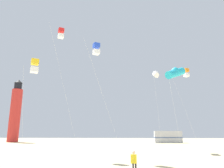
{
  "coord_description": "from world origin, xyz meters",
  "views": [
    {
      "loc": [
        0.68,
        -7.1,
        2.18
      ],
      "look_at": [
        -0.73,
        12.92,
        6.91
      ],
      "focal_mm": 33.83,
      "sensor_mm": 36.0,
      "label": 1
    }
  ],
  "objects_px": {
    "kite_box_blue": "(96,49)",
    "rv_van_silver": "(168,137)",
    "kite_tube_white": "(156,74)",
    "kite_flyer_standing": "(134,160)",
    "kite_box_gold": "(35,66)",
    "lighthouse_distant": "(15,112)",
    "kite_box_scarlet": "(61,34)",
    "kite_box_orange": "(186,73)",
    "kite_tube_cyan": "(175,73)"
  },
  "relations": [
    {
      "from": "kite_tube_white",
      "to": "kite_box_orange",
      "type": "distance_m",
      "value": 4.26
    },
    {
      "from": "kite_box_gold",
      "to": "lighthouse_distant",
      "type": "bearing_deg",
      "value": 120.04
    },
    {
      "from": "kite_tube_white",
      "to": "kite_box_gold",
      "type": "relative_size",
      "value": 1.31
    },
    {
      "from": "kite_flyer_standing",
      "to": "lighthouse_distant",
      "type": "relative_size",
      "value": 0.07
    },
    {
      "from": "kite_box_orange",
      "to": "rv_van_silver",
      "type": "relative_size",
      "value": 1.7
    },
    {
      "from": "kite_box_gold",
      "to": "lighthouse_distant",
      "type": "height_order",
      "value": "lighthouse_distant"
    },
    {
      "from": "lighthouse_distant",
      "to": "rv_van_silver",
      "type": "xyz_separation_m",
      "value": [
        39.65,
        -1.55,
        -6.45
      ]
    },
    {
      "from": "kite_box_scarlet",
      "to": "kite_box_gold",
      "type": "relative_size",
      "value": 1.68
    },
    {
      "from": "kite_box_orange",
      "to": "kite_tube_cyan",
      "type": "relative_size",
      "value": 1.32
    },
    {
      "from": "kite_box_gold",
      "to": "kite_tube_cyan",
      "type": "height_order",
      "value": "kite_tube_cyan"
    },
    {
      "from": "kite_flyer_standing",
      "to": "rv_van_silver",
      "type": "xyz_separation_m",
      "value": [
        9.38,
        39.59,
        0.78
      ]
    },
    {
      "from": "kite_box_blue",
      "to": "kite_tube_white",
      "type": "bearing_deg",
      "value": 51.13
    },
    {
      "from": "kite_tube_white",
      "to": "kite_box_orange",
      "type": "bearing_deg",
      "value": 4.43
    },
    {
      "from": "kite_tube_cyan",
      "to": "rv_van_silver",
      "type": "relative_size",
      "value": 1.29
    },
    {
      "from": "kite_flyer_standing",
      "to": "kite_box_blue",
      "type": "xyz_separation_m",
      "value": [
        -3.35,
        6.04,
        9.87
      ]
    },
    {
      "from": "kite_tube_white",
      "to": "lighthouse_distant",
      "type": "bearing_deg",
      "value": 142.14
    },
    {
      "from": "kite_box_scarlet",
      "to": "kite_tube_cyan",
      "type": "relative_size",
      "value": 1.68
    },
    {
      "from": "kite_box_scarlet",
      "to": "kite_tube_white",
      "type": "bearing_deg",
      "value": 30.32
    },
    {
      "from": "kite_box_scarlet",
      "to": "kite_box_gold",
      "type": "bearing_deg",
      "value": -93.18
    },
    {
      "from": "kite_box_gold",
      "to": "rv_van_silver",
      "type": "bearing_deg",
      "value": 64.65
    },
    {
      "from": "kite_box_scarlet",
      "to": "lighthouse_distant",
      "type": "relative_size",
      "value": 0.83
    },
    {
      "from": "kite_tube_white",
      "to": "kite_box_gold",
      "type": "distance_m",
      "value": 16.97
    },
    {
      "from": "rv_van_silver",
      "to": "kite_tube_cyan",
      "type": "bearing_deg",
      "value": -99.17
    },
    {
      "from": "lighthouse_distant",
      "to": "kite_box_blue",
      "type": "bearing_deg",
      "value": -52.52
    },
    {
      "from": "kite_tube_white",
      "to": "kite_box_gold",
      "type": "height_order",
      "value": "kite_tube_white"
    },
    {
      "from": "kite_tube_white",
      "to": "kite_tube_cyan",
      "type": "distance_m",
      "value": 9.86
    },
    {
      "from": "kite_box_scarlet",
      "to": "kite_tube_cyan",
      "type": "xyz_separation_m",
      "value": [
        11.89,
        -2.82,
        -5.74
      ]
    },
    {
      "from": "kite_flyer_standing",
      "to": "lighthouse_distant",
      "type": "bearing_deg",
      "value": -46.29
    },
    {
      "from": "kite_tube_white",
      "to": "kite_box_gold",
      "type": "xyz_separation_m",
      "value": [
        -11.75,
        -12.01,
        -2.44
      ]
    },
    {
      "from": "kite_flyer_standing",
      "to": "kite_box_orange",
      "type": "height_order",
      "value": "kite_box_orange"
    },
    {
      "from": "kite_box_gold",
      "to": "kite_box_orange",
      "type": "xyz_separation_m",
      "value": [
        15.99,
        12.34,
        2.67
      ]
    },
    {
      "from": "kite_box_scarlet",
      "to": "kite_box_blue",
      "type": "bearing_deg",
      "value": -24.53
    },
    {
      "from": "rv_van_silver",
      "to": "lighthouse_distant",
      "type": "bearing_deg",
      "value": 177.31
    },
    {
      "from": "kite_tube_cyan",
      "to": "kite_box_blue",
      "type": "xyz_separation_m",
      "value": [
        -7.46,
        0.8,
        2.87
      ]
    },
    {
      "from": "lighthouse_distant",
      "to": "rv_van_silver",
      "type": "bearing_deg",
      "value": -2.25
    },
    {
      "from": "kite_flyer_standing",
      "to": "lighthouse_distant",
      "type": "height_order",
      "value": "lighthouse_distant"
    },
    {
      "from": "kite_box_gold",
      "to": "lighthouse_distant",
      "type": "relative_size",
      "value": 0.49
    },
    {
      "from": "kite_box_orange",
      "to": "lighthouse_distant",
      "type": "height_order",
      "value": "lighthouse_distant"
    },
    {
      "from": "kite_box_blue",
      "to": "lighthouse_distant",
      "type": "xyz_separation_m",
      "value": [
        -26.92,
        35.1,
        -2.64
      ]
    },
    {
      "from": "kite_box_gold",
      "to": "kite_box_orange",
      "type": "relative_size",
      "value": 0.76
    },
    {
      "from": "kite_box_scarlet",
      "to": "kite_box_blue",
      "type": "xyz_separation_m",
      "value": [
        4.43,
        -2.02,
        -2.87
      ]
    },
    {
      "from": "kite_box_scarlet",
      "to": "kite_box_orange",
      "type": "relative_size",
      "value": 1.27
    },
    {
      "from": "kite_box_scarlet",
      "to": "rv_van_silver",
      "type": "height_order",
      "value": "kite_box_scarlet"
    },
    {
      "from": "kite_box_gold",
      "to": "kite_flyer_standing",
      "type": "bearing_deg",
      "value": -18.82
    },
    {
      "from": "kite_box_orange",
      "to": "kite_box_blue",
      "type": "height_order",
      "value": "kite_box_blue"
    },
    {
      "from": "kite_box_scarlet",
      "to": "rv_van_silver",
      "type": "xyz_separation_m",
      "value": [
        17.16,
        31.53,
        -11.96
      ]
    },
    {
      "from": "kite_box_blue",
      "to": "rv_van_silver",
      "type": "xyz_separation_m",
      "value": [
        12.73,
        33.55,
        -9.09
      ]
    },
    {
      "from": "kite_tube_white",
      "to": "kite_flyer_standing",
      "type": "bearing_deg",
      "value": -103.98
    },
    {
      "from": "kite_box_scarlet",
      "to": "rv_van_silver",
      "type": "bearing_deg",
      "value": 61.44
    },
    {
      "from": "kite_flyer_standing",
      "to": "lighthouse_distant",
      "type": "xyz_separation_m",
      "value": [
        -30.27,
        41.14,
        7.22
      ]
    }
  ]
}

